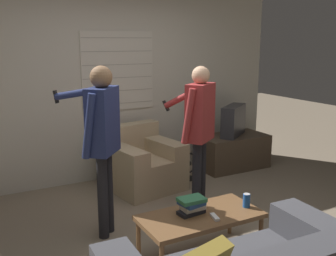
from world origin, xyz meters
name	(u,v)px	position (x,y,z in m)	size (l,w,h in m)	color
ground_plane	(182,240)	(0.00, 0.00, 0.00)	(16.00, 16.00, 0.00)	#7F705B
wall_back	(107,86)	(0.00, 2.03, 1.28)	(5.20, 0.08, 2.55)	#BCB7A8
armchair_beige	(141,163)	(0.24, 1.47, 0.32)	(0.97, 0.98, 0.79)	tan
coffee_table	(200,218)	(-0.01, -0.33, 0.36)	(1.07, 0.53, 0.40)	brown
tv_stand	(232,151)	(1.78, 1.56, 0.25)	(1.02, 0.57, 0.50)	#4C3D2D
tv	(233,121)	(1.78, 1.56, 0.72)	(0.61, 0.52, 0.45)	#2D2D33
person_left_standing	(102,131)	(-0.61, 0.46, 1.04)	(0.53, 0.78, 1.65)	black
person_right_standing	(199,123)	(0.49, 0.49, 1.01)	(0.48, 0.78, 1.62)	black
book_stack	(192,205)	(-0.06, -0.27, 0.48)	(0.25, 0.21, 0.14)	black
soda_can	(247,200)	(0.44, -0.39, 0.46)	(0.07, 0.07, 0.13)	#194C9E
spare_remote	(215,217)	(0.05, -0.45, 0.41)	(0.07, 0.14, 0.02)	white
floor_fan	(188,167)	(0.92, 1.43, 0.18)	(0.30, 0.20, 0.38)	black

